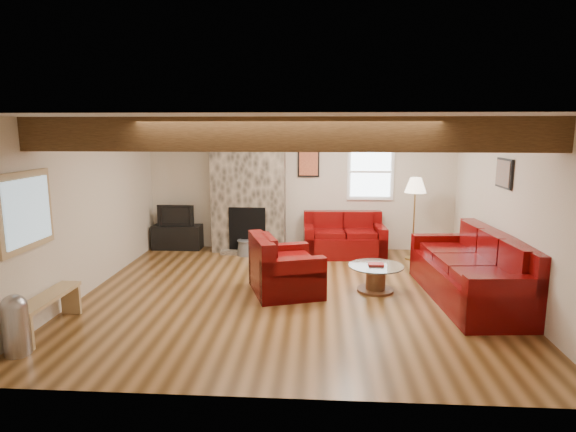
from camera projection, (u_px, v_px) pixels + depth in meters
The scene contains 18 objects.
room at pixel (293, 209), 6.77m from camera, with size 8.00×8.00×8.00m.
oak_beam at pixel (287, 134), 5.35m from camera, with size 6.00×0.36×0.38m, color #372310.
chimney_breast at pixel (249, 189), 9.29m from camera, with size 1.40×0.67×2.50m.
back_window at pixel (371, 172), 9.29m from camera, with size 0.90×0.08×1.10m, color white, non-canonical shape.
hatch_window at pixel (26, 211), 5.45m from camera, with size 0.08×1.00×0.90m, color tan, non-canonical shape.
ceiling_dome at pixel (355, 124), 7.38m from camera, with size 0.40×0.40×0.18m, color white, non-canonical shape.
artwork_back at pixel (309, 164), 9.34m from camera, with size 0.42×0.06×0.52m, color black, non-canonical shape.
artwork_right at pixel (504, 173), 6.78m from camera, with size 0.06×0.55×0.42m, color black, non-canonical shape.
sofa_three at pixel (470, 267), 6.71m from camera, with size 2.43×1.02×0.94m, color #410504, non-canonical shape.
loveseat at pixel (344, 235), 9.06m from camera, with size 1.50×0.86×0.80m, color #410504, non-canonical shape.
armchair_red at pixel (286, 264), 7.02m from camera, with size 1.05×0.92×0.85m, color #410504, non-canonical shape.
coffee_table at pixel (376, 278), 7.09m from camera, with size 0.81×0.81×0.42m.
tv_cabinet at pixel (178, 237), 9.59m from camera, with size 0.96×0.38×0.48m, color black.
television at pixel (177, 215), 9.51m from camera, with size 0.73×0.10×0.42m, color black.
floor_lamp at pixel (415, 190), 8.64m from camera, with size 0.39×0.39×1.51m.
pine_bench at pixel (49, 313), 5.71m from camera, with size 0.26×1.13×0.43m, color tan, non-canonical shape.
pedal_bin at pixel (16, 325), 5.07m from camera, with size 0.27×0.27×0.67m, color #9E9EA3, non-canonical shape.
coal_bucket at pixel (245, 247), 9.12m from camera, with size 0.32×0.32×0.30m, color slate, non-canonical shape.
Camera 1 is at (0.37, -6.67, 2.37)m, focal length 30.00 mm.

